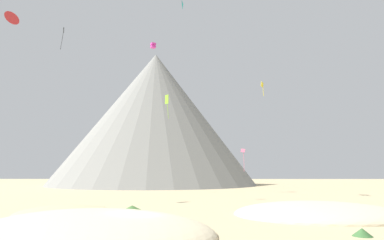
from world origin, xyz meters
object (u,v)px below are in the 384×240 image
Objects in this scene: bush_mid_center at (104,208)px; rock_massif at (156,122)px; bush_ridge_crest at (132,208)px; kite_lime_mid at (167,101)px; kite_magenta_high at (153,46)px; kite_black_high at (63,34)px; bush_near_right at (261,208)px; kite_yellow_mid at (262,86)px; bush_far_right at (362,232)px; kite_teal_high at (183,5)px; kite_rainbow_low at (243,155)px; kite_red_high at (11,18)px.

rock_massif reaches higher than bush_mid_center.
bush_ridge_crest is 22.42m from kite_lime_mid.
kite_black_high is at bearing -117.06° from kite_magenta_high.
kite_yellow_mid reaches higher than bush_near_right.
bush_far_right is 0.98× the size of kite_magenta_high.
kite_yellow_mid reaches higher than kite_lime_mid.
bush_far_right is (4.51, -14.56, -0.15)m from bush_near_right.
kite_teal_high is (4.97, 23.11, 39.09)m from bush_ridge_crest.
kite_teal_high reaches higher than kite_magenta_high.
kite_black_high is 30.51m from kite_teal_high.
bush_ridge_crest is 0.60× the size of kite_lime_mid.
bush_ridge_crest is 41.92m from kite_rainbow_low.
bush_far_right is at bearing 93.83° from kite_red_high.
kite_red_high is (-41.65, 23.49, 28.59)m from bush_far_right.
kite_teal_high is (12.28, -57.75, 16.04)m from rock_massif.
bush_far_right is 64.55m from kite_magenta_high.
kite_black_high is at bearing 139.54° from bush_near_right.
bush_far_right is 0.34× the size of kite_lime_mid.
bush_near_right is 0.50× the size of kite_black_high.
kite_rainbow_low is at bearing 65.69° from kite_magenta_high.
kite_red_high is 45.92m from kite_yellow_mid.
kite_yellow_mid reaches higher than kite_rainbow_low.
kite_lime_mid is at bearing 119.34° from bush_far_right.
kite_red_high is at bearing 12.65° from kite_yellow_mid.
kite_red_high is (-18.09, 7.16, 28.67)m from bush_mid_center.
rock_massif reaches higher than kite_red_high.
kite_teal_high is 36.27m from kite_rainbow_low.
bush_ridge_crest is at bearing 40.53° from kite_yellow_mid.
kite_magenta_high reaches higher than bush_ridge_crest.
kite_yellow_mid reaches higher than bush_ridge_crest.
kite_lime_mid is at bearing 66.28° from bush_mid_center.
kite_magenta_high is at bearing 117.13° from bush_near_right.
kite_teal_high is at bearing -7.70° from kite_yellow_mid.
kite_teal_high is 14.00m from kite_magenta_high.
kite_lime_mid is at bearing 128.32° from bush_near_right.
bush_far_right is at bearing -72.78° from bush_near_right.
bush_mid_center is at bearing 101.65° from kite_red_high.
bush_near_right is at bearing 70.01° from kite_yellow_mid.
kite_lime_mid is (26.68, -17.51, -20.31)m from kite_black_high.
kite_red_high is at bearing 166.49° from bush_near_right.
kite_lime_mid is at bearing 164.10° from kite_teal_high.
kite_rainbow_low reaches higher than bush_near_right.
bush_ridge_crest is 36.70m from kite_red_high.
bush_near_right is (19.04, -1.76, 0.23)m from bush_mid_center.
bush_near_right is at bearing 109.74° from kite_red_high.
bush_ridge_crest is 0.46× the size of kite_black_high.
bush_near_right is 47.09m from kite_teal_high.
rock_massif is at bearing 11.69° from kite_teal_high.
kite_rainbow_low is (-2.22, 13.65, -12.99)m from kite_yellow_mid.
kite_yellow_mid is at bearing 47.36° from bush_ridge_crest.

